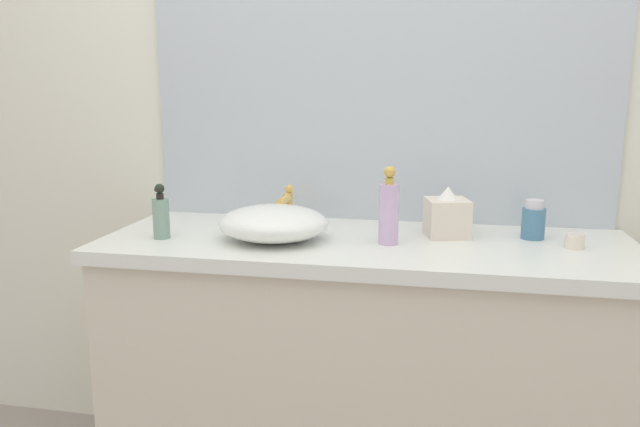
# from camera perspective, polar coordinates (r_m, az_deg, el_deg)

# --- Properties ---
(bathroom_wall_rear) EXTENTS (6.00, 0.06, 2.60)m
(bathroom_wall_rear) POSITION_cam_1_polar(r_m,az_deg,el_deg) (2.13, 4.66, 10.59)
(bathroom_wall_rear) COLOR silver
(bathroom_wall_rear) RESTS_ON ground
(vanity_counter) EXTENTS (1.61, 0.59, 0.89)m
(vanity_counter) POSITION_cam_1_polar(r_m,az_deg,el_deg) (2.00, 4.08, -14.81)
(vanity_counter) COLOR beige
(vanity_counter) RESTS_ON ground
(wall_mirror_panel) EXTENTS (1.57, 0.01, 1.11)m
(wall_mirror_panel) POSITION_cam_1_polar(r_m,az_deg,el_deg) (2.09, 5.52, 14.51)
(wall_mirror_panel) COLOR #B2BCC6
(wall_mirror_panel) RESTS_ON vanity_counter
(sink_basin) EXTENTS (0.33, 0.31, 0.10)m
(sink_basin) POSITION_cam_1_polar(r_m,az_deg,el_deg) (1.84, -4.40, -0.90)
(sink_basin) COLOR white
(sink_basin) RESTS_ON vanity_counter
(faucet) EXTENTS (0.03, 0.14, 0.14)m
(faucet) POSITION_cam_1_polar(r_m,az_deg,el_deg) (1.99, -3.13, 0.85)
(faucet) COLOR #D7AB52
(faucet) RESTS_ON vanity_counter
(soap_dispenser) EXTENTS (0.05, 0.05, 0.17)m
(soap_dispenser) POSITION_cam_1_polar(r_m,az_deg,el_deg) (1.91, -14.73, -0.19)
(soap_dispenser) COLOR gray
(soap_dispenser) RESTS_ON vanity_counter
(lotion_bottle) EXTENTS (0.06, 0.06, 0.23)m
(lotion_bottle) POSITION_cam_1_polar(r_m,az_deg,el_deg) (1.79, 6.49, 0.26)
(lotion_bottle) COLOR #CAABD7
(lotion_bottle) RESTS_ON vanity_counter
(perfume_bottle) EXTENTS (0.07, 0.07, 0.12)m
(perfume_bottle) POSITION_cam_1_polar(r_m,az_deg,el_deg) (1.96, 19.44, -0.65)
(perfume_bottle) COLOR teal
(perfume_bottle) RESTS_ON vanity_counter
(tissue_box) EXTENTS (0.15, 0.15, 0.16)m
(tissue_box) POSITION_cam_1_polar(r_m,az_deg,el_deg) (1.92, 11.86, -0.16)
(tissue_box) COLOR beige
(tissue_box) RESTS_ON vanity_counter
(candle_jar) EXTENTS (0.05, 0.05, 0.04)m
(candle_jar) POSITION_cam_1_polar(r_m,az_deg,el_deg) (1.89, 22.85, -2.37)
(candle_jar) COLOR silver
(candle_jar) RESTS_ON vanity_counter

